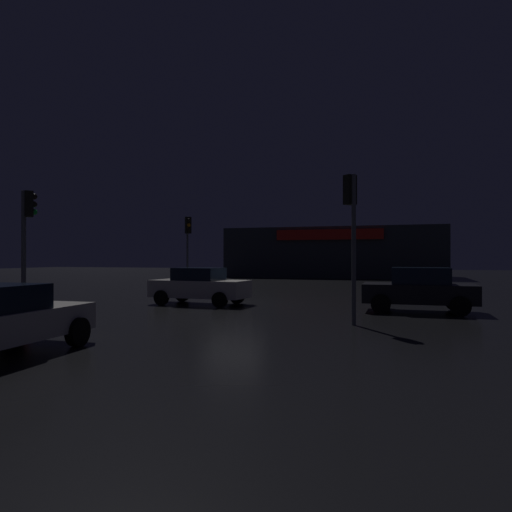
% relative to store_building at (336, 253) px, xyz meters
% --- Properties ---
extents(ground_plane, '(120.00, 120.00, 0.00)m').
position_rel_store_building_xyz_m(ground_plane, '(-0.42, -29.24, -2.42)').
color(ground_plane, black).
extents(store_building, '(20.78, 9.72, 4.83)m').
position_rel_store_building_xyz_m(store_building, '(0.00, 0.00, 0.00)').
color(store_building, '#33383D').
rests_on(store_building, ground).
extents(traffic_signal_main, '(0.41, 0.43, 4.24)m').
position_rel_store_building_xyz_m(traffic_signal_main, '(-5.13, -23.75, 0.77)').
color(traffic_signal_main, '#595B60').
rests_on(traffic_signal_main, ground).
extents(traffic_signal_opposite, '(0.43, 0.41, 4.37)m').
position_rel_store_building_xyz_m(traffic_signal_opposite, '(4.93, -33.87, 0.77)').
color(traffic_signal_opposite, '#595B60').
rests_on(traffic_signal_opposite, ground).
extents(traffic_signal_cross_left, '(0.42, 0.43, 4.19)m').
position_rel_store_building_xyz_m(traffic_signal_cross_left, '(-5.67, -35.02, 0.50)').
color(traffic_signal_cross_left, '#595B60').
rests_on(traffic_signal_cross_left, ground).
extents(car_near, '(4.13, 2.13, 1.53)m').
position_rel_store_building_xyz_m(car_near, '(-1.70, -29.81, -1.65)').
color(car_near, silver).
rests_on(car_near, ground).
extents(car_crossing, '(3.87, 2.01, 1.60)m').
position_rel_store_building_xyz_m(car_crossing, '(6.94, -30.00, -1.60)').
color(car_crossing, black).
rests_on(car_crossing, ground).
extents(fire_hydrant, '(0.22, 0.22, 0.86)m').
position_rel_store_building_xyz_m(fire_hydrant, '(-4.35, -36.47, -2.00)').
color(fire_hydrant, red).
rests_on(fire_hydrant, ground).
extents(bollard_kerb_a, '(0.09, 0.09, 0.91)m').
position_rel_store_building_xyz_m(bollard_kerb_a, '(-3.40, -23.50, -1.97)').
color(bollard_kerb_a, '#595B60').
rests_on(bollard_kerb_a, ground).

